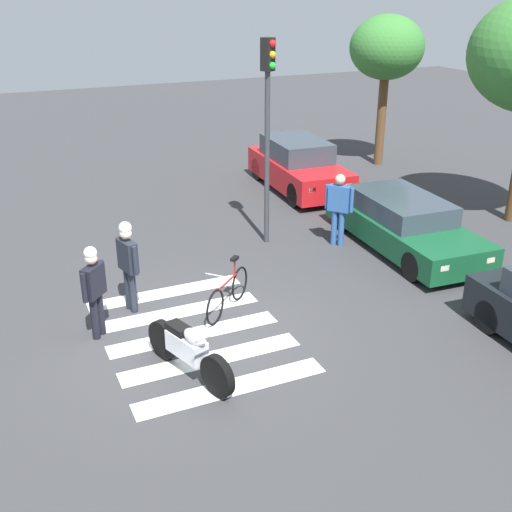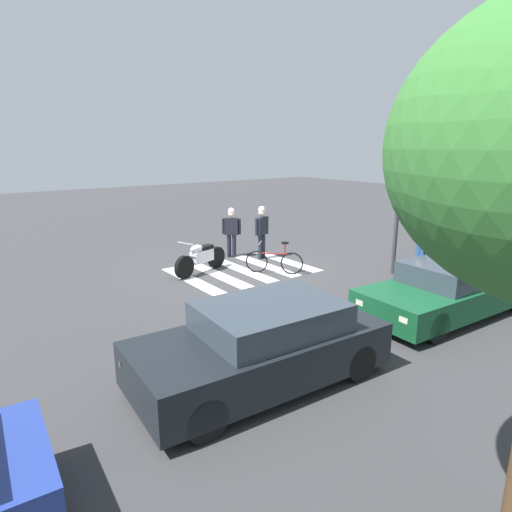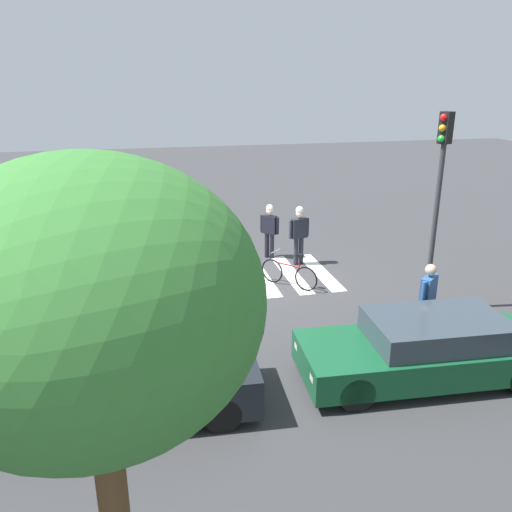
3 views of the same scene
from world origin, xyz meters
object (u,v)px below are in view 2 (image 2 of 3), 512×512
object	(u,v)px
officer_by_motorcycle	(262,228)
traffic_light_pole	(401,169)
car_green_compact	(451,288)
car_black_suv	(262,345)
officer_on_foot	(231,229)
pedestrian_bystander	(421,255)
leaning_bicycle	(274,261)
police_motorcycle	(201,258)

from	to	relation	value
officer_by_motorcycle	traffic_light_pole	world-z (taller)	traffic_light_pole
car_green_compact	car_black_suv	size ratio (longest dim) A/B	1.11
officer_on_foot	pedestrian_bystander	size ratio (longest dim) A/B	0.98
pedestrian_bystander	car_green_compact	xyz separation A→B (m)	(0.77, 1.33, -0.42)
car_black_suv	car_green_compact	bearing A→B (deg)	177.84
car_green_compact	traffic_light_pole	distance (m)	4.12
traffic_light_pole	leaning_bicycle	bearing A→B (deg)	-37.08
car_green_compact	traffic_light_pole	bearing A→B (deg)	-120.69
officer_on_foot	traffic_light_pole	size ratio (longest dim) A/B	0.37
police_motorcycle	leaning_bicycle	size ratio (longest dim) A/B	1.55
car_green_compact	officer_on_foot	bearing A→B (deg)	-81.17
officer_by_motorcycle	car_green_compact	world-z (taller)	officer_by_motorcycle
leaning_bicycle	car_green_compact	bearing A→B (deg)	103.90
pedestrian_bystander	traffic_light_pole	size ratio (longest dim) A/B	0.37
police_motorcycle	car_green_compact	world-z (taller)	car_green_compact
pedestrian_bystander	car_black_suv	size ratio (longest dim) A/B	0.41
officer_by_motorcycle	car_green_compact	size ratio (longest dim) A/B	0.38
pedestrian_bystander	traffic_light_pole	xyz separation A→B (m)	(-0.89, -1.46, 2.13)
officer_on_foot	pedestrian_bystander	bearing A→B (deg)	107.49
officer_by_motorcycle	traffic_light_pole	distance (m)	4.87
traffic_light_pole	car_black_suv	bearing A→B (deg)	20.28
car_green_compact	traffic_light_pole	world-z (taller)	traffic_light_pole
car_black_suv	traffic_light_pole	distance (m)	7.87
officer_on_foot	car_green_compact	xyz separation A→B (m)	(-1.16, 7.44, -0.39)
officer_by_motorcycle	car_black_suv	world-z (taller)	officer_by_motorcycle
car_black_suv	police_motorcycle	bearing A→B (deg)	-110.89
leaning_bicycle	officer_on_foot	world-z (taller)	officer_on_foot
pedestrian_bystander	traffic_light_pole	distance (m)	2.73
leaning_bicycle	traffic_light_pole	bearing A→B (deg)	142.92
police_motorcycle	pedestrian_bystander	distance (m)	6.30
traffic_light_pole	officer_by_motorcycle	bearing A→B (deg)	-61.72
officer_on_foot	officer_by_motorcycle	distance (m)	1.07
leaning_bicycle	officer_by_motorcycle	size ratio (longest dim) A/B	0.73
leaning_bicycle	pedestrian_bystander	distance (m)	4.20
leaning_bicycle	traffic_light_pole	size ratio (longest dim) A/B	0.28
car_green_compact	pedestrian_bystander	bearing A→B (deg)	-120.01
officer_by_motorcycle	traffic_light_pole	xyz separation A→B (m)	(-2.08, 3.87, 2.09)
leaning_bicycle	officer_on_foot	distance (m)	2.55
police_motorcycle	traffic_light_pole	xyz separation A→B (m)	(-4.65, 3.57, 2.68)
car_green_compact	car_black_suv	distance (m)	5.35
car_black_suv	pedestrian_bystander	bearing A→B (deg)	-169.53
leaning_bicycle	pedestrian_bystander	bearing A→B (deg)	118.79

